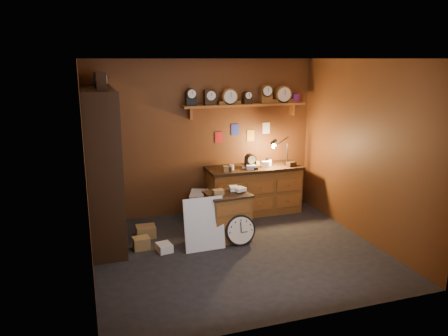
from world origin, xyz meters
TOP-DOWN VIEW (x-y plane):
  - floor at (0.00, 0.00)m, footprint 4.00×4.00m
  - room_shell at (0.04, 0.11)m, footprint 4.02×3.62m
  - shelving_unit at (-1.79, 0.98)m, footprint 0.47×1.60m
  - workbench at (0.83, 1.47)m, footprint 1.69×0.66m
  - low_cabinet at (0.01, 0.50)m, footprint 0.68×0.59m
  - big_round_clock at (0.11, 0.22)m, footprint 0.46×0.16m
  - white_panel at (-0.43, 0.24)m, footprint 0.60×0.18m
  - mini_fridge at (-0.11, 1.39)m, footprint 0.59×0.62m
  - floor_box_a at (-1.18, 0.94)m, footprint 0.30×0.25m
  - floor_box_b at (-1.01, 0.34)m, footprint 0.23×0.26m
  - floor_box_c at (-1.31, 0.53)m, footprint 0.25×0.22m

SIDE VIEW (x-z plane):
  - floor at x=0.00m, z-range 0.00..0.00m
  - white_panel at x=-0.43m, z-range -0.39..0.39m
  - floor_box_b at x=-1.01m, z-range 0.00..0.12m
  - floor_box_c at x=-1.31m, z-range 0.00..0.18m
  - floor_box_a at x=-1.18m, z-range 0.00..0.18m
  - big_round_clock at x=0.11m, z-range -0.01..0.46m
  - mini_fridge at x=-0.11m, z-range 0.00..0.48m
  - low_cabinet at x=0.01m, z-range -0.01..0.80m
  - workbench at x=0.83m, z-range -0.21..1.15m
  - shelving_unit at x=-1.79m, z-range -0.03..2.54m
  - room_shell at x=0.04m, z-range 0.37..3.08m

